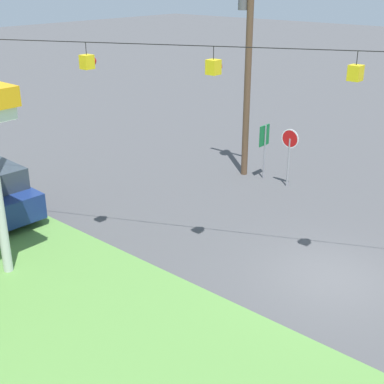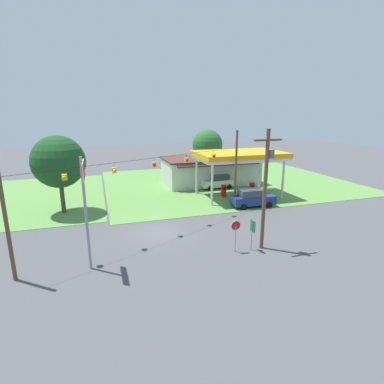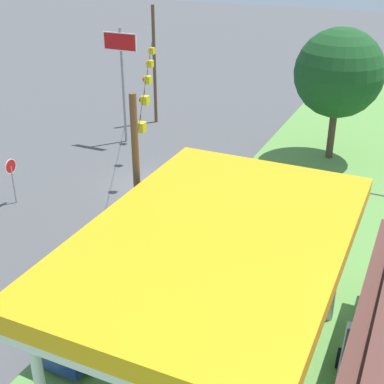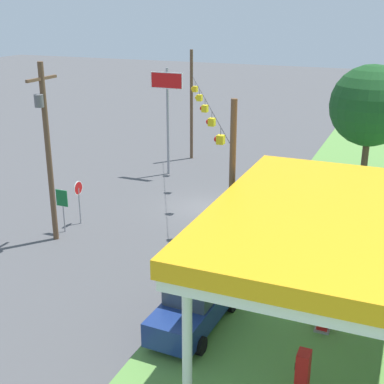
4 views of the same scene
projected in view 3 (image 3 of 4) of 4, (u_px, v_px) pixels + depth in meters
name	position (u px, v px, depth m)	size (l,w,h in m)	color
ground_plane	(152.00, 185.00, 30.49)	(160.00, 160.00, 0.00)	#4C4C4F
gas_station_canopy	(216.00, 246.00, 14.95)	(10.63, 6.91, 5.63)	silver
fuel_pump_near	(235.00, 326.00, 18.49)	(0.71, 0.56, 1.62)	gray
car_at_pumps_front	(99.00, 310.00, 18.85)	(5.00, 2.26, 2.03)	navy
car_at_pumps_rear	(368.00, 384.00, 15.80)	(4.71, 2.29, 1.99)	white
stop_sign_roadside	(12.00, 171.00, 27.70)	(0.80, 0.08, 2.50)	#99999E
stop_sign_overhead	(121.00, 62.00, 34.29)	(0.22, 2.40, 7.59)	gray
signal_span_gantry	(149.00, 105.00, 28.42)	(20.09, 10.24, 8.46)	brown
tree_west_verge	(339.00, 73.00, 31.70)	(5.31, 5.31, 8.09)	#4C3828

